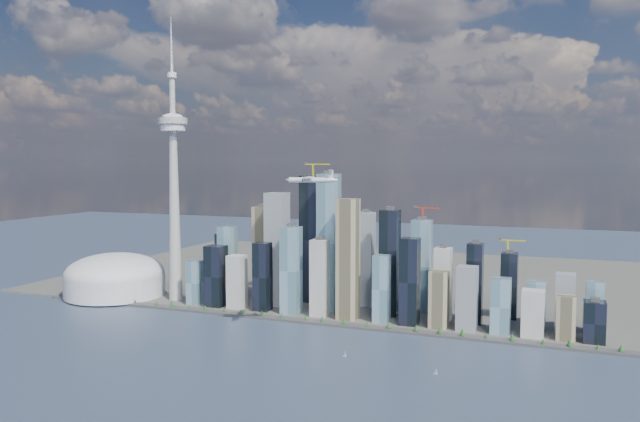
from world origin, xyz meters
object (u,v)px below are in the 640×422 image
at_px(dome_stadium, 115,277).
at_px(sailboat_west, 345,355).
at_px(airplane, 311,179).
at_px(needle_tower, 174,182).
at_px(sailboat_east, 436,372).

distance_m(dome_stadium, sailboat_west, 605.25).
relative_size(dome_stadium, airplane, 2.64).
distance_m(needle_tower, sailboat_west, 532.70).
distance_m(dome_stadium, sailboat_east, 741.02).
relative_size(needle_tower, airplane, 7.26).
xyz_separation_m(dome_stadium, sailboat_west, (568.58, -204.25, -36.38)).
relative_size(airplane, sailboat_west, 7.96).
height_order(needle_tower, sailboat_east, needle_tower).
distance_m(needle_tower, dome_stadium, 241.40).
distance_m(airplane, sailboat_east, 318.68).
distance_m(sailboat_west, sailboat_east, 137.21).
xyz_separation_m(needle_tower, dome_stadium, (-140.00, -10.00, -196.40)).
xyz_separation_m(airplane, sailboat_west, (59.81, -21.22, -248.01)).
relative_size(needle_tower, dome_stadium, 2.75).
bearing_deg(airplane, sailboat_east, -29.39).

